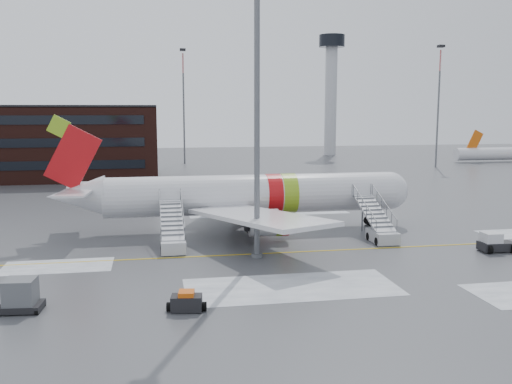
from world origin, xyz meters
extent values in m
plane|color=#494C4F|center=(0.00, 0.00, 0.00)|extent=(260.00, 260.00, 0.00)
cylinder|color=silver|center=(-5.41, 8.34, 3.50)|extent=(28.00, 3.80, 3.80)
sphere|color=silver|center=(8.59, 8.34, 3.50)|extent=(3.80, 3.80, 3.80)
cube|color=black|center=(9.64, 8.34, 4.00)|extent=(1.09, 1.60, 0.97)
cone|color=silver|center=(-21.81, 8.34, 3.75)|extent=(5.20, 3.72, 3.72)
cube|color=#B80E12|center=(-21.91, 8.34, 7.30)|extent=(5.27, 0.30, 6.09)
cube|color=#85B21C|center=(-23.01, 8.34, 10.10)|extent=(2.16, 0.26, 2.16)
cube|color=silver|center=(-21.61, 10.94, 4.40)|extent=(3.07, 4.85, 0.18)
cube|color=silver|center=(-21.61, 5.74, 4.40)|extent=(3.07, 4.85, 0.18)
cube|color=silver|center=(-6.41, 16.84, 2.90)|extent=(10.72, 15.97, 1.13)
cube|color=silver|center=(-6.41, -0.16, 2.90)|extent=(10.72, 15.97, 1.13)
cylinder|color=silver|center=(-4.91, 13.54, 1.55)|extent=(3.40, 2.10, 2.10)
cylinder|color=silver|center=(-4.91, 3.14, 1.55)|extent=(3.40, 2.10, 2.10)
cylinder|color=#595B60|center=(6.59, 8.34, 0.90)|extent=(0.20, 0.20, 1.80)
cylinder|color=black|center=(6.59, 8.34, 0.45)|extent=(0.90, 0.56, 0.90)
cylinder|color=black|center=(-5.91, 10.74, 0.45)|extent=(0.90, 0.56, 0.90)
cylinder|color=black|center=(-5.91, 5.94, 0.45)|extent=(0.90, 0.56, 0.90)
cube|color=#A5A7AC|center=(4.98, 1.04, 0.55)|extent=(2.00, 3.20, 1.00)
cube|color=#A5A7AC|center=(4.98, 3.14, 2.23)|extent=(1.90, 5.87, 2.52)
cube|color=#A5A7AC|center=(4.98, 6.44, 3.40)|extent=(1.90, 1.40, 0.15)
cylinder|color=#595B60|center=(4.98, 6.04, 1.70)|extent=(0.16, 0.16, 3.40)
cylinder|color=black|center=(4.08, 0.04, 0.35)|extent=(0.25, 0.70, 0.70)
cylinder|color=black|center=(5.88, 2.04, 0.35)|extent=(0.25, 0.70, 0.70)
cube|color=#B7B9BE|center=(-13.34, 1.04, 0.55)|extent=(2.00, 3.20, 1.00)
cube|color=#B7B9BE|center=(-13.34, 3.14, 2.23)|extent=(1.90, 5.87, 2.52)
cube|color=#B7B9BE|center=(-13.34, 6.44, 3.40)|extent=(1.90, 1.40, 0.15)
cylinder|color=#595B60|center=(-13.34, 6.04, 1.70)|extent=(0.16, 0.16, 3.40)
cylinder|color=black|center=(-14.24, 0.04, 0.35)|extent=(0.25, 0.70, 0.70)
cylinder|color=black|center=(-12.44, 2.04, 0.35)|extent=(0.25, 0.70, 0.70)
cube|color=black|center=(12.97, -3.69, 0.45)|extent=(2.84, 1.61, 0.70)
cube|color=silver|center=(12.47, -3.67, 1.14)|extent=(1.45, 1.45, 0.89)
cube|color=black|center=(12.47, -3.67, 1.49)|extent=(1.25, 1.34, 0.15)
cylinder|color=black|center=(11.94, -4.34, 0.35)|extent=(0.33, 0.71, 0.70)
cylinder|color=black|center=(13.93, -4.42, 0.35)|extent=(0.33, 0.71, 0.70)
cylinder|color=black|center=(12.00, -2.95, 0.35)|extent=(0.33, 0.71, 0.70)
cylinder|color=black|center=(13.99, -3.03, 0.35)|extent=(0.33, 0.71, 0.70)
cube|color=black|center=(-22.54, -11.55, 0.27)|extent=(2.50, 1.91, 0.37)
cube|color=#585B60|center=(-22.54, -11.55, 1.12)|extent=(1.85, 1.75, 1.61)
cylinder|color=black|center=(-21.47, -10.80, 0.16)|extent=(0.22, 0.34, 0.32)
cube|color=black|center=(-13.08, -13.26, 0.49)|extent=(1.92, 1.32, 0.89)
cube|color=#D2510C|center=(-13.08, -13.26, 1.02)|extent=(1.02, 1.10, 0.36)
cylinder|color=black|center=(-13.79, -13.26, 0.27)|extent=(0.96, 0.66, 0.53)
cylinder|color=black|center=(-12.37, -13.26, 0.27)|extent=(0.96, 0.66, 0.53)
cylinder|color=#595B60|center=(-6.85, -2.00, 11.25)|extent=(0.44, 0.44, 22.50)
cylinder|color=#595B60|center=(-6.85, -2.00, 0.15)|extent=(0.90, 0.90, 0.30)
cylinder|color=#B2B5BA|center=(30.00, 95.00, 14.00)|extent=(3.00, 3.00, 28.00)
cylinder|color=black|center=(30.00, 95.00, 28.50)|extent=(6.40, 6.40, 3.00)
cylinder|color=#595B60|center=(42.00, 62.00, 9.60)|extent=(0.36, 0.36, 19.20)
cylinder|color=#CC7272|center=(42.00, 62.00, 21.12)|extent=(0.32, 0.32, 4.32)
cube|color=black|center=(42.00, 62.00, 24.00)|extent=(1.20, 1.20, 0.50)
cylinder|color=#595B60|center=(-8.00, 78.00, 9.60)|extent=(0.36, 0.36, 19.20)
cylinder|color=#CC7272|center=(-8.00, 78.00, 21.12)|extent=(0.32, 0.32, 4.32)
cube|color=black|center=(-8.00, 78.00, 24.00)|extent=(1.20, 1.20, 0.50)
camera|label=1|loc=(-14.81, -45.27, 11.63)|focal=40.00mm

